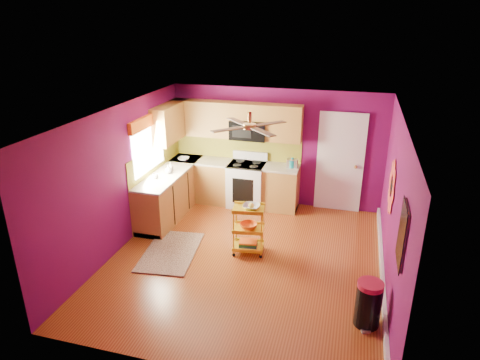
% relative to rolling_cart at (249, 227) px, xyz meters
% --- Properties ---
extents(ground, '(5.00, 5.00, 0.00)m').
position_rel_rolling_cart_xyz_m(ground, '(0.01, -0.25, -0.49)').
color(ground, maroon).
rests_on(ground, ground).
extents(room_envelope, '(4.54, 5.04, 2.52)m').
position_rel_rolling_cart_xyz_m(room_envelope, '(0.04, -0.25, 1.14)').
color(room_envelope, '#620B4C').
rests_on(room_envelope, ground).
extents(lower_cabinets, '(2.81, 2.31, 0.94)m').
position_rel_rolling_cart_xyz_m(lower_cabinets, '(-1.33, 1.57, -0.06)').
color(lower_cabinets, olive).
rests_on(lower_cabinets, ground).
extents(electric_range, '(0.76, 0.66, 1.13)m').
position_rel_rolling_cart_xyz_m(electric_range, '(-0.54, 1.93, -0.01)').
color(electric_range, white).
rests_on(electric_range, ground).
extents(upper_cabinetry, '(2.80, 2.30, 1.26)m').
position_rel_rolling_cart_xyz_m(upper_cabinetry, '(-1.23, 1.93, 1.31)').
color(upper_cabinetry, olive).
rests_on(upper_cabinetry, ground).
extents(left_window, '(0.08, 1.35, 1.08)m').
position_rel_rolling_cart_xyz_m(left_window, '(-2.21, 0.80, 1.25)').
color(left_window, white).
rests_on(left_window, ground).
extents(panel_door, '(0.95, 0.11, 2.15)m').
position_rel_rolling_cart_xyz_m(panel_door, '(1.36, 2.22, 0.54)').
color(panel_door, white).
rests_on(panel_door, ground).
extents(right_wall_art, '(0.04, 2.74, 1.04)m').
position_rel_rolling_cart_xyz_m(right_wall_art, '(2.24, -0.59, 0.95)').
color(right_wall_art, black).
rests_on(right_wall_art, ground).
extents(ceiling_fan, '(1.01, 1.01, 0.26)m').
position_rel_rolling_cart_xyz_m(ceiling_fan, '(0.01, -0.05, 1.80)').
color(ceiling_fan, '#BF8C3F').
rests_on(ceiling_fan, ground).
extents(shag_rug, '(1.04, 1.52, 0.02)m').
position_rel_rolling_cart_xyz_m(shag_rug, '(-1.32, -0.37, -0.48)').
color(shag_rug, '#321710').
rests_on(shag_rug, ground).
extents(rolling_cart, '(0.58, 0.46, 0.95)m').
position_rel_rolling_cart_xyz_m(rolling_cart, '(0.00, 0.00, 0.00)').
color(rolling_cart, gold).
rests_on(rolling_cart, ground).
extents(trash_can, '(0.45, 0.45, 0.66)m').
position_rel_rolling_cart_xyz_m(trash_can, '(1.99, -1.37, -0.16)').
color(trash_can, black).
rests_on(trash_can, ground).
extents(teal_kettle, '(0.18, 0.18, 0.21)m').
position_rel_rolling_cart_xyz_m(teal_kettle, '(0.41, 1.99, 0.53)').
color(teal_kettle, '#128489').
rests_on(teal_kettle, lower_cabinets).
extents(toaster, '(0.22, 0.15, 0.18)m').
position_rel_rolling_cart_xyz_m(toaster, '(0.41, 1.98, 0.54)').
color(toaster, beige).
rests_on(toaster, lower_cabinets).
extents(soap_bottle_a, '(0.08, 0.08, 0.18)m').
position_rel_rolling_cart_xyz_m(soap_bottle_a, '(-1.92, 1.12, 0.54)').
color(soap_bottle_a, '#EA3F72').
rests_on(soap_bottle_a, lower_cabinets).
extents(soap_bottle_b, '(0.14, 0.14, 0.17)m').
position_rel_rolling_cart_xyz_m(soap_bottle_b, '(-1.90, 0.97, 0.54)').
color(soap_bottle_b, white).
rests_on(soap_bottle_b, lower_cabinets).
extents(counter_dish, '(0.23, 0.23, 0.06)m').
position_rel_rolling_cart_xyz_m(counter_dish, '(-1.93, 1.81, 0.48)').
color(counter_dish, white).
rests_on(counter_dish, lower_cabinets).
extents(counter_cup, '(0.12, 0.12, 0.09)m').
position_rel_rolling_cart_xyz_m(counter_cup, '(-2.03, 0.64, 0.50)').
color(counter_cup, white).
rests_on(counter_cup, lower_cabinets).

